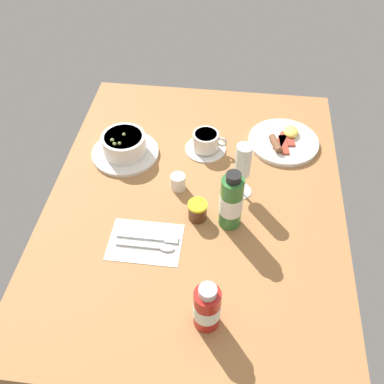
% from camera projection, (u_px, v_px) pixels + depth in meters
% --- Properties ---
extents(ground_plane, '(1.10, 0.84, 0.03)m').
position_uv_depth(ground_plane, '(195.00, 203.00, 1.27)').
color(ground_plane, '#9E6B3D').
extents(porridge_bowl, '(0.21, 0.21, 0.08)m').
position_uv_depth(porridge_bowl, '(124.00, 146.00, 1.37)').
color(porridge_bowl, silver).
rests_on(porridge_bowl, ground_plane).
extents(cutlery_setting, '(0.14, 0.19, 0.01)m').
position_uv_depth(cutlery_setting, '(147.00, 242.00, 1.16)').
color(cutlery_setting, silver).
rests_on(cutlery_setting, ground_plane).
extents(coffee_cup, '(0.13, 0.13, 0.06)m').
position_uv_depth(coffee_cup, '(206.00, 142.00, 1.39)').
color(coffee_cup, silver).
rests_on(coffee_cup, ground_plane).
extents(creamer_jug, '(0.05, 0.04, 0.05)m').
position_uv_depth(creamer_jug, '(178.00, 182.00, 1.28)').
color(creamer_jug, silver).
rests_on(creamer_jug, ground_plane).
extents(wine_glass, '(0.07, 0.07, 0.17)m').
position_uv_depth(wine_glass, '(243.00, 164.00, 1.21)').
color(wine_glass, white).
rests_on(wine_glass, ground_plane).
extents(jam_jar, '(0.05, 0.05, 0.06)m').
position_uv_depth(jam_jar, '(198.00, 211.00, 1.20)').
color(jam_jar, '#502B18').
rests_on(jam_jar, ground_plane).
extents(sauce_bottle_red, '(0.06, 0.06, 0.14)m').
position_uv_depth(sauce_bottle_red, '(207.00, 307.00, 0.96)').
color(sauce_bottle_red, '#B21E19').
rests_on(sauce_bottle_red, ground_plane).
extents(sauce_bottle_green, '(0.06, 0.06, 0.18)m').
position_uv_depth(sauce_bottle_green, '(231.00, 202.00, 1.15)').
color(sauce_bottle_green, '#337233').
rests_on(sauce_bottle_green, ground_plane).
extents(breakfast_plate, '(0.23, 0.23, 0.04)m').
position_uv_depth(breakfast_plate, '(284.00, 141.00, 1.42)').
color(breakfast_plate, silver).
rests_on(breakfast_plate, ground_plane).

